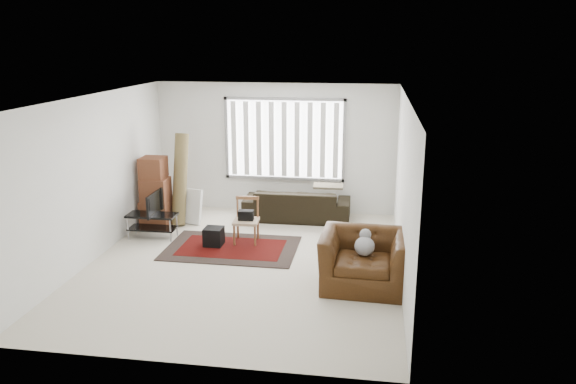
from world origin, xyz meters
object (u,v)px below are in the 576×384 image
(side_chair, at_px, (246,219))
(moving_boxes, at_px, (155,194))
(armchair, at_px, (364,256))
(sofa, at_px, (297,200))
(tv_stand, at_px, (152,221))

(side_chair, bearing_deg, moving_boxes, 156.65)
(side_chair, bearing_deg, armchair, -39.51)
(sofa, height_order, side_chair, sofa)
(moving_boxes, bearing_deg, side_chair, -19.82)
(moving_boxes, distance_m, armchair, 4.68)
(tv_stand, bearing_deg, side_chair, -0.03)
(armchair, bearing_deg, side_chair, 146.64)
(tv_stand, height_order, moving_boxes, moving_boxes)
(armchair, bearing_deg, moving_boxes, 153.81)
(moving_boxes, xyz_separation_m, side_chair, (1.97, -0.71, -0.18))
(sofa, distance_m, side_chair, 1.66)
(moving_boxes, height_order, side_chair, moving_boxes)
(sofa, height_order, armchair, armchair)
(tv_stand, relative_size, moving_boxes, 0.66)
(moving_boxes, xyz_separation_m, sofa, (2.69, 0.79, -0.22))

